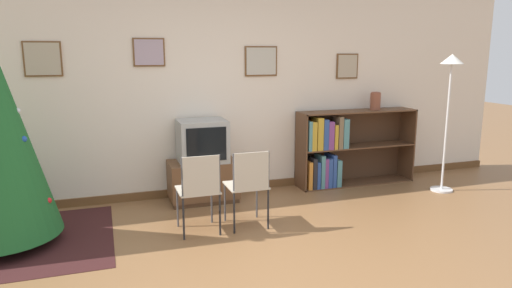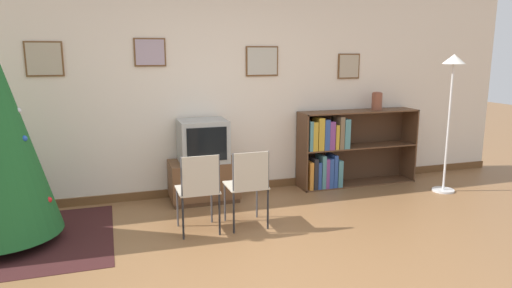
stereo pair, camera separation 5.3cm
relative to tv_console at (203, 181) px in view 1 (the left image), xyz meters
name	(u,v)px [view 1 (the left image)]	position (x,y,z in m)	size (l,w,h in m)	color
ground_plane	(279,279)	(0.15, -2.13, -0.25)	(24.00, 24.00, 0.00)	brown
wall_back	(208,87)	(0.15, 0.31, 1.10)	(8.70, 0.11, 2.70)	silver
area_rug	(3,245)	(-2.07, -0.69, -0.24)	(1.98, 1.65, 0.01)	#381919
tv_console	(203,181)	(0.00, 0.00, 0.00)	(0.82, 0.48, 0.49)	#4C311E
television	(202,141)	(0.00, 0.00, 0.50)	(0.57, 0.47, 0.50)	#9E9E99
folding_chair_left	(199,188)	(-0.25, -1.02, 0.22)	(0.40, 0.40, 0.82)	#BCB29E
folding_chair_right	(249,184)	(0.25, -1.02, 0.22)	(0.40, 0.40, 0.82)	#BCB29E
bookshelf	(337,149)	(1.85, 0.06, 0.26)	(1.66, 0.36, 1.01)	brown
vase	(375,101)	(2.42, 0.07, 0.89)	(0.14, 0.14, 0.24)	brown
standing_lamp	(450,87)	(3.05, -0.60, 1.10)	(0.28, 0.28, 1.76)	silver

